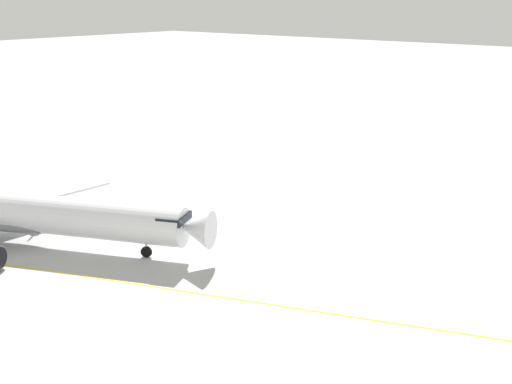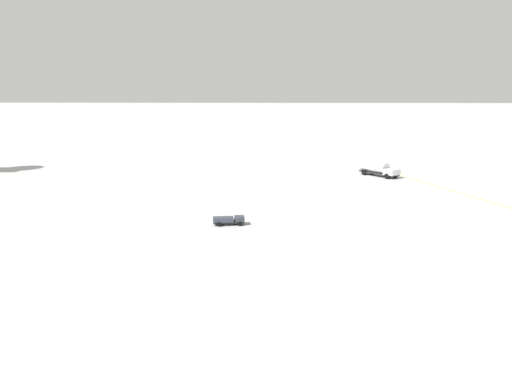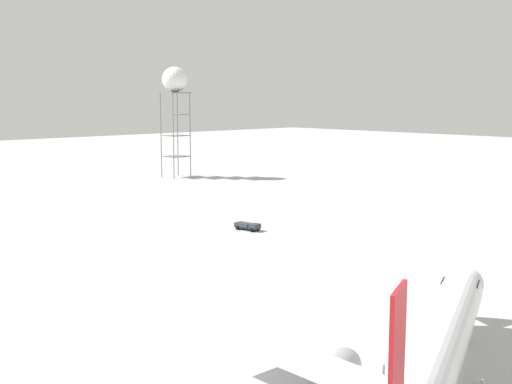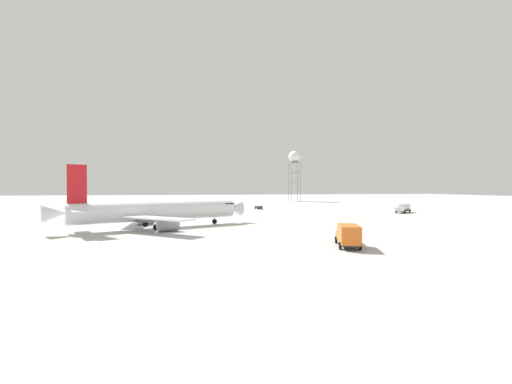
% 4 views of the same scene
% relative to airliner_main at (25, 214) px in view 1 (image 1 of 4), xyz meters
% --- Properties ---
extents(ground_plane, '(600.00, 600.00, 0.00)m').
position_rel_airliner_main_xyz_m(ground_plane, '(-6.01, -3.69, -3.21)').
color(ground_plane, '#B2B2B2').
extents(airliner_main, '(37.75, 29.35, 12.25)m').
position_rel_airliner_main_xyz_m(airliner_main, '(0.00, 0.00, 0.00)').
color(airliner_main, white).
rests_on(airliner_main, ground_plane).
extents(taxiway_centreline, '(169.09, 62.63, 0.01)m').
position_rel_airliner_main_xyz_m(taxiway_centreline, '(-6.25, 3.25, -3.20)').
color(taxiway_centreline, yellow).
rests_on(taxiway_centreline, ground_plane).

